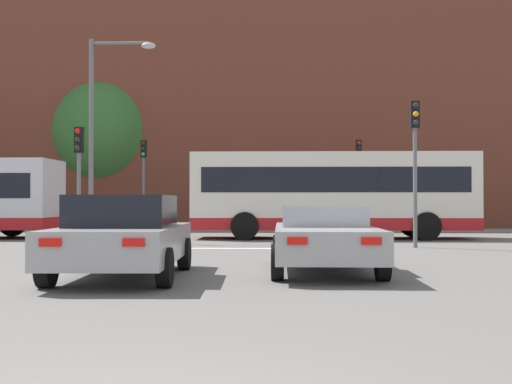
{
  "coord_description": "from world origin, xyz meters",
  "views": [
    {
      "loc": [
        1.03,
        -3.33,
        1.36
      ],
      "look_at": [
        0.31,
        19.72,
        1.71
      ],
      "focal_mm": 45.0,
      "sensor_mm": 36.0,
      "label": 1
    }
  ],
  "objects_px": {
    "traffic_light_near_right": "(415,149)",
    "traffic_light_far_right": "(359,170)",
    "car_saloon_left": "(123,236)",
    "traffic_light_near_left": "(79,165)",
    "traffic_light_far_left": "(144,170)",
    "bus_crossing_lead": "(332,193)",
    "pedestrian_walking_east": "(424,211)",
    "car_roadster_right": "(324,238)",
    "pedestrian_waiting": "(55,210)",
    "street_lamp_junction": "(103,116)"
  },
  "relations": [
    {
      "from": "car_roadster_right",
      "to": "street_lamp_junction",
      "type": "bearing_deg",
      "value": 126.34
    },
    {
      "from": "car_roadster_right",
      "to": "pedestrian_waiting",
      "type": "xyz_separation_m",
      "value": [
        -11.79,
        18.57,
        0.31
      ]
    },
    {
      "from": "traffic_light_near_right",
      "to": "car_saloon_left",
      "type": "bearing_deg",
      "value": -131.4
    },
    {
      "from": "traffic_light_near_right",
      "to": "traffic_light_far_right",
      "type": "distance_m",
      "value": 10.57
    },
    {
      "from": "traffic_light_far_left",
      "to": "pedestrian_waiting",
      "type": "height_order",
      "value": "traffic_light_far_left"
    },
    {
      "from": "traffic_light_near_left",
      "to": "traffic_light_far_right",
      "type": "height_order",
      "value": "traffic_light_far_right"
    },
    {
      "from": "car_saloon_left",
      "to": "pedestrian_waiting",
      "type": "xyz_separation_m",
      "value": [
        -8.13,
        19.73,
        0.21
      ]
    },
    {
      "from": "car_roadster_right",
      "to": "traffic_light_near_right",
      "type": "relative_size",
      "value": 1.08
    },
    {
      "from": "traffic_light_near_right",
      "to": "traffic_light_far_right",
      "type": "xyz_separation_m",
      "value": [
        -0.31,
        10.56,
        -0.08
      ]
    },
    {
      "from": "bus_crossing_lead",
      "to": "traffic_light_far_right",
      "type": "xyz_separation_m",
      "value": [
        1.74,
        5.88,
        1.15
      ]
    },
    {
      "from": "pedestrian_waiting",
      "to": "pedestrian_walking_east",
      "type": "distance_m",
      "value": 17.92
    },
    {
      "from": "traffic_light_near_left",
      "to": "pedestrian_waiting",
      "type": "bearing_deg",
      "value": 112.47
    },
    {
      "from": "car_saloon_left",
      "to": "traffic_light_near_left",
      "type": "xyz_separation_m",
      "value": [
        -3.38,
        8.25,
        1.75
      ]
    },
    {
      "from": "car_roadster_right",
      "to": "pedestrian_walking_east",
      "type": "relative_size",
      "value": 3.01
    },
    {
      "from": "traffic_light_near_right",
      "to": "pedestrian_walking_east",
      "type": "bearing_deg",
      "value": 75.83
    },
    {
      "from": "car_saloon_left",
      "to": "pedestrian_walking_east",
      "type": "bearing_deg",
      "value": 61.54
    },
    {
      "from": "car_saloon_left",
      "to": "car_roadster_right",
      "type": "bearing_deg",
      "value": 15.94
    },
    {
      "from": "bus_crossing_lead",
      "to": "traffic_light_far_right",
      "type": "bearing_deg",
      "value": -16.48
    },
    {
      "from": "traffic_light_near_right",
      "to": "car_roadster_right",
      "type": "bearing_deg",
      "value": -115.78
    },
    {
      "from": "traffic_light_near_left",
      "to": "bus_crossing_lead",
      "type": "bearing_deg",
      "value": 27.22
    },
    {
      "from": "street_lamp_junction",
      "to": "pedestrian_waiting",
      "type": "height_order",
      "value": "street_lamp_junction"
    },
    {
      "from": "traffic_light_near_right",
      "to": "pedestrian_waiting",
      "type": "relative_size",
      "value": 2.65
    },
    {
      "from": "traffic_light_far_right",
      "to": "pedestrian_walking_east",
      "type": "bearing_deg",
      "value": 17.78
    },
    {
      "from": "street_lamp_junction",
      "to": "pedestrian_walking_east",
      "type": "distance_m",
      "value": 16.05
    },
    {
      "from": "car_roadster_right",
      "to": "bus_crossing_lead",
      "type": "height_order",
      "value": "bus_crossing_lead"
    },
    {
      "from": "bus_crossing_lead",
      "to": "pedestrian_walking_east",
      "type": "xyz_separation_m",
      "value": [
        4.98,
        6.92,
        -0.78
      ]
    },
    {
      "from": "car_roadster_right",
      "to": "pedestrian_waiting",
      "type": "bearing_deg",
      "value": 122.81
    },
    {
      "from": "car_saloon_left",
      "to": "traffic_light_far_left",
      "type": "xyz_separation_m",
      "value": [
        -3.48,
        18.43,
        2.1
      ]
    },
    {
      "from": "traffic_light_far_right",
      "to": "pedestrian_waiting",
      "type": "xyz_separation_m",
      "value": [
        -14.68,
        1.38,
        -1.88
      ]
    },
    {
      "from": "traffic_light_near_right",
      "to": "pedestrian_waiting",
      "type": "bearing_deg",
      "value": 141.44
    },
    {
      "from": "car_roadster_right",
      "to": "traffic_light_near_right",
      "type": "distance_m",
      "value": 7.69
    },
    {
      "from": "car_roadster_right",
      "to": "traffic_light_near_left",
      "type": "distance_m",
      "value": 10.16
    },
    {
      "from": "traffic_light_far_left",
      "to": "pedestrian_walking_east",
      "type": "height_order",
      "value": "traffic_light_far_left"
    },
    {
      "from": "street_lamp_junction",
      "to": "pedestrian_waiting",
      "type": "distance_m",
      "value": 10.69
    },
    {
      "from": "traffic_light_far_right",
      "to": "traffic_light_far_left",
      "type": "bearing_deg",
      "value": 179.5
    },
    {
      "from": "car_roadster_right",
      "to": "traffic_light_near_left",
      "type": "xyz_separation_m",
      "value": [
        -7.04,
        7.09,
        1.85
      ]
    },
    {
      "from": "bus_crossing_lead",
      "to": "car_saloon_left",
      "type": "bearing_deg",
      "value": 158.88
    },
    {
      "from": "car_saloon_left",
      "to": "traffic_light_near_left",
      "type": "distance_m",
      "value": 9.09
    },
    {
      "from": "pedestrian_walking_east",
      "to": "traffic_light_far_left",
      "type": "bearing_deg",
      "value": -174.28
    },
    {
      "from": "traffic_light_near_right",
      "to": "traffic_light_far_right",
      "type": "relative_size",
      "value": 1.03
    },
    {
      "from": "traffic_light_far_right",
      "to": "pedestrian_waiting",
      "type": "distance_m",
      "value": 14.86
    },
    {
      "from": "car_saloon_left",
      "to": "traffic_light_far_left",
      "type": "distance_m",
      "value": 18.87
    },
    {
      "from": "traffic_light_near_left",
      "to": "street_lamp_junction",
      "type": "xyz_separation_m",
      "value": [
        0.05,
        2.55,
        1.85
      ]
    },
    {
      "from": "bus_crossing_lead",
      "to": "traffic_light_far_left",
      "type": "relative_size",
      "value": 2.43
    },
    {
      "from": "traffic_light_near_left",
      "to": "pedestrian_walking_east",
      "type": "height_order",
      "value": "traffic_light_near_left"
    },
    {
      "from": "bus_crossing_lead",
      "to": "traffic_light_far_right",
      "type": "distance_m",
      "value": 6.24
    },
    {
      "from": "traffic_light_near_left",
      "to": "car_saloon_left",
      "type": "bearing_deg",
      "value": -67.73
    },
    {
      "from": "traffic_light_near_right",
      "to": "traffic_light_near_left",
      "type": "bearing_deg",
      "value": 177.38
    },
    {
      "from": "traffic_light_far_right",
      "to": "traffic_light_near_left",
      "type": "bearing_deg",
      "value": -134.54
    },
    {
      "from": "pedestrian_waiting",
      "to": "pedestrian_walking_east",
      "type": "bearing_deg",
      "value": 168.93
    }
  ]
}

